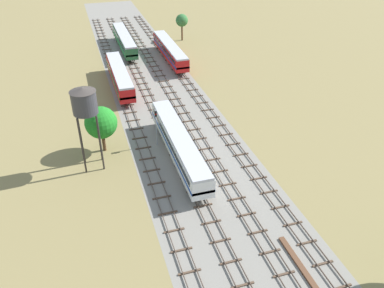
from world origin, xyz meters
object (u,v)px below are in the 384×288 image
object	(u,v)px
passenger_coach_centre_mid	(170,50)
passenger_coach_left_nearest	(179,143)
diesel_railcar_far_left_near	(120,75)
passenger_coach_left_midfar	(124,40)
water_tower	(84,103)
signal_post_nearest	(156,124)

from	to	relation	value
passenger_coach_centre_mid	passenger_coach_left_nearest	bearing A→B (deg)	-102.55
passenger_coach_left_nearest	diesel_railcar_far_left_near	distance (m)	27.97
passenger_coach_centre_mid	passenger_coach_left_midfar	size ratio (longest dim) A/B	1.00
water_tower	passenger_coach_centre_mid	bearing A→B (deg)	61.44
passenger_coach_left_nearest	water_tower	xyz separation A→B (m)	(-11.84, 1.77, 7.17)
passenger_coach_left_nearest	passenger_coach_centre_mid	size ratio (longest dim) A/B	1.00
passenger_coach_left_nearest	passenger_coach_centre_mid	bearing A→B (deg)	77.45
passenger_coach_centre_mid	passenger_coach_left_midfar	xyz separation A→B (m)	(-8.86, 10.73, 0.00)
diesel_railcar_far_left_near	passenger_coach_centre_mid	size ratio (longest dim) A/B	0.93
diesel_railcar_far_left_near	passenger_coach_centre_mid	xyz separation A→B (m)	(13.29, 12.18, 0.02)
passenger_coach_left_nearest	water_tower	world-z (taller)	water_tower
passenger_coach_left_nearest	passenger_coach_left_midfar	size ratio (longest dim) A/B	1.00
signal_post_nearest	passenger_coach_left_nearest	bearing A→B (deg)	-63.76
diesel_railcar_far_left_near	passenger_coach_centre_mid	world-z (taller)	same
passenger_coach_left_nearest	passenger_coach_left_midfar	bearing A→B (deg)	90.00
passenger_coach_left_midfar	diesel_railcar_far_left_near	bearing A→B (deg)	-100.94
water_tower	signal_post_nearest	world-z (taller)	water_tower
passenger_coach_left_nearest	water_tower	distance (m)	13.95
diesel_railcar_far_left_near	signal_post_nearest	xyz separation A→B (m)	(2.21, -23.12, 1.10)
water_tower	signal_post_nearest	bearing A→B (deg)	15.82
diesel_railcar_far_left_near	passenger_coach_left_midfar	xyz separation A→B (m)	(4.43, 22.91, 0.02)
passenger_coach_left_nearest	diesel_railcar_far_left_near	bearing A→B (deg)	99.11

